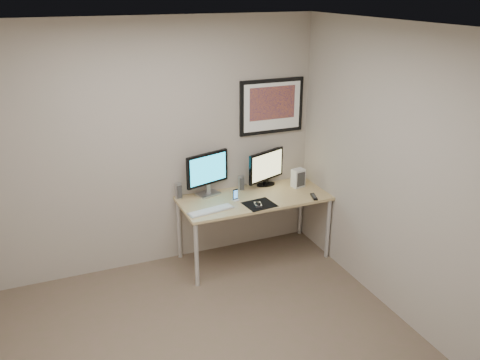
{
  "coord_description": "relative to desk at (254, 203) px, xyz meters",
  "views": [
    {
      "loc": [
        -1.06,
        -3.23,
        2.87
      ],
      "look_at": [
        0.73,
        1.1,
        1.06
      ],
      "focal_mm": 38.0,
      "sensor_mm": 36.0,
      "label": 1
    }
  ],
  "objects": [
    {
      "name": "remote",
      "position": [
        0.59,
        -0.26,
        0.08
      ],
      "size": [
        0.09,
        0.17,
        0.02
      ],
      "primitive_type": "cube",
      "rotation": [
        0.0,
        0.0,
        -0.29
      ],
      "color": "black",
      "rests_on": "desk"
    },
    {
      "name": "speaker_right",
      "position": [
        -0.05,
        0.24,
        0.15
      ],
      "size": [
        0.07,
        0.07,
        0.17
      ],
      "primitive_type": "cylinder",
      "rotation": [
        0.0,
        0.0,
        -0.09
      ],
      "color": "#AEAEB3",
      "rests_on": "desk"
    },
    {
      "name": "monitor_tv",
      "position": [
        0.26,
        0.26,
        0.28
      ],
      "size": [
        0.49,
        0.22,
        0.41
      ],
      "rotation": [
        0.0,
        0.0,
        0.38
      ],
      "color": "black",
      "rests_on": "desk"
    },
    {
      "name": "framed_art",
      "position": [
        0.35,
        0.33,
        0.96
      ],
      "size": [
        0.75,
        0.04,
        0.6
      ],
      "color": "black",
      "rests_on": "room"
    },
    {
      "name": "desk",
      "position": [
        0.0,
        0.0,
        0.0
      ],
      "size": [
        1.6,
        0.7,
        0.73
      ],
      "color": "olive",
      "rests_on": "floor"
    },
    {
      "name": "speaker_left",
      "position": [
        -0.76,
        0.28,
        0.15
      ],
      "size": [
        0.07,
        0.07,
        0.17
      ],
      "primitive_type": "cylinder",
      "rotation": [
        0.0,
        0.0,
        0.1
      ],
      "color": "#AEAEB3",
      "rests_on": "desk"
    },
    {
      "name": "mouse",
      "position": [
        -0.06,
        -0.23,
        0.09
      ],
      "size": [
        0.08,
        0.12,
        0.04
      ],
      "primitive_type": "ellipsoid",
      "rotation": [
        0.0,
        0.0,
        -0.22
      ],
      "color": "black",
      "rests_on": "mousepad"
    },
    {
      "name": "keyboard",
      "position": [
        -0.55,
        -0.16,
        0.07
      ],
      "size": [
        0.5,
        0.21,
        0.02
      ],
      "primitive_type": "cube",
      "rotation": [
        0.0,
        0.0,
        0.17
      ],
      "color": "#BCBBC0",
      "rests_on": "desk"
    },
    {
      "name": "mousepad",
      "position": [
        -0.03,
        -0.2,
        0.07
      ],
      "size": [
        0.33,
        0.3,
        0.0
      ],
      "primitive_type": "cube",
      "rotation": [
        0.0,
        0.0,
        0.11
      ],
      "color": "black",
      "rests_on": "desk"
    },
    {
      "name": "room",
      "position": [
        -1.0,
        -0.9,
        0.98
      ],
      "size": [
        3.6,
        3.6,
        3.6
      ],
      "color": "white",
      "rests_on": "ground"
    },
    {
      "name": "fan_unit",
      "position": [
        0.58,
        0.09,
        0.17
      ],
      "size": [
        0.15,
        0.12,
        0.21
      ],
      "primitive_type": "cube",
      "rotation": [
        0.0,
        0.0,
        0.19
      ],
      "color": "silver",
      "rests_on": "desk"
    },
    {
      "name": "floor",
      "position": [
        -1.0,
        -1.35,
        -0.66
      ],
      "size": [
        3.6,
        3.6,
        0.0
      ],
      "primitive_type": "plane",
      "color": "brown",
      "rests_on": "ground"
    },
    {
      "name": "monitor_large",
      "position": [
        -0.43,
        0.26,
        0.33
      ],
      "size": [
        0.51,
        0.23,
        0.47
      ],
      "rotation": [
        0.0,
        0.0,
        0.3
      ],
      "color": "#AEAEB3",
      "rests_on": "desk"
    },
    {
      "name": "phone_dock",
      "position": [
        -0.22,
        -0.01,
        0.13
      ],
      "size": [
        0.07,
        0.07,
        0.13
      ],
      "primitive_type": "cube",
      "rotation": [
        0.0,
        0.0,
        0.2
      ],
      "color": "black",
      "rests_on": "desk"
    }
  ]
}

